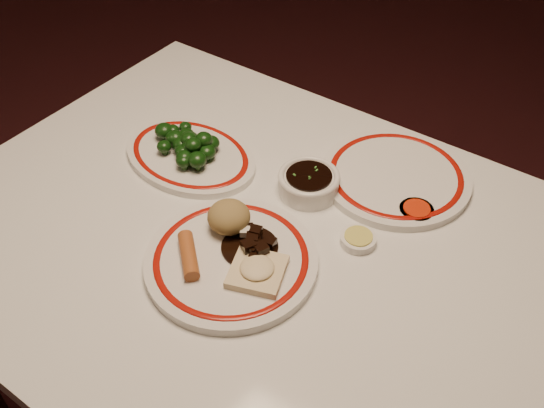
{
  "coord_description": "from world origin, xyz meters",
  "views": [
    {
      "loc": [
        0.46,
        -0.6,
        1.54
      ],
      "look_at": [
        0.0,
        0.04,
        0.8
      ],
      "focal_mm": 40.0,
      "sensor_mm": 36.0,
      "label": 1
    }
  ],
  "objects_px": {
    "fried_wonton": "(257,270)",
    "soy_bowl": "(309,184)",
    "rice_mound": "(229,217)",
    "broccoli_pile": "(187,144)",
    "stirfry_heap": "(253,244)",
    "main_plate": "(231,260)",
    "spring_roll": "(189,255)",
    "dining_table": "(258,269)",
    "broccoli_plate": "(190,155)"
  },
  "relations": [
    {
      "from": "dining_table",
      "to": "main_plate",
      "type": "relative_size",
      "value": 3.41
    },
    {
      "from": "main_plate",
      "to": "fried_wonton",
      "type": "bearing_deg",
      "value": -4.25
    },
    {
      "from": "main_plate",
      "to": "soy_bowl",
      "type": "xyz_separation_m",
      "value": [
        0.01,
        0.23,
        0.01
      ]
    },
    {
      "from": "dining_table",
      "to": "broccoli_pile",
      "type": "bearing_deg",
      "value": 158.65
    },
    {
      "from": "main_plate",
      "to": "fried_wonton",
      "type": "height_order",
      "value": "fried_wonton"
    },
    {
      "from": "soy_bowl",
      "to": "broccoli_pile",
      "type": "bearing_deg",
      "value": -167.27
    },
    {
      "from": "dining_table",
      "to": "stirfry_heap",
      "type": "distance_m",
      "value": 0.13
    },
    {
      "from": "main_plate",
      "to": "rice_mound",
      "type": "height_order",
      "value": "rice_mound"
    },
    {
      "from": "dining_table",
      "to": "soy_bowl",
      "type": "height_order",
      "value": "soy_bowl"
    },
    {
      "from": "stirfry_heap",
      "to": "broccoli_plate",
      "type": "bearing_deg",
      "value": 152.27
    },
    {
      "from": "stirfry_heap",
      "to": "fried_wonton",
      "type": "bearing_deg",
      "value": -46.59
    },
    {
      "from": "main_plate",
      "to": "stirfry_heap",
      "type": "relative_size",
      "value": 3.55
    },
    {
      "from": "spring_roll",
      "to": "broccoli_pile",
      "type": "distance_m",
      "value": 0.3
    },
    {
      "from": "broccoli_plate",
      "to": "broccoli_pile",
      "type": "bearing_deg",
      "value": -156.64
    },
    {
      "from": "fried_wonton",
      "to": "soy_bowl",
      "type": "distance_m",
      "value": 0.24
    },
    {
      "from": "main_plate",
      "to": "broccoli_plate",
      "type": "relative_size",
      "value": 1.15
    },
    {
      "from": "main_plate",
      "to": "spring_roll",
      "type": "distance_m",
      "value": 0.07
    },
    {
      "from": "main_plate",
      "to": "fried_wonton",
      "type": "xyz_separation_m",
      "value": [
        0.06,
        -0.0,
        0.02
      ]
    },
    {
      "from": "dining_table",
      "to": "fried_wonton",
      "type": "relative_size",
      "value": 10.76
    },
    {
      "from": "spring_roll",
      "to": "stirfry_heap",
      "type": "bearing_deg",
      "value": 1.72
    },
    {
      "from": "spring_roll",
      "to": "broccoli_plate",
      "type": "bearing_deg",
      "value": 82.62
    },
    {
      "from": "rice_mound",
      "to": "soy_bowl",
      "type": "bearing_deg",
      "value": 73.85
    },
    {
      "from": "rice_mound",
      "to": "spring_roll",
      "type": "bearing_deg",
      "value": -94.29
    },
    {
      "from": "fried_wonton",
      "to": "stirfry_heap",
      "type": "distance_m",
      "value": 0.06
    },
    {
      "from": "spring_roll",
      "to": "soy_bowl",
      "type": "xyz_separation_m",
      "value": [
        0.06,
        0.28,
        -0.01
      ]
    },
    {
      "from": "rice_mound",
      "to": "stirfry_heap",
      "type": "height_order",
      "value": "rice_mound"
    },
    {
      "from": "broccoli_plate",
      "to": "stirfry_heap",
      "type": "bearing_deg",
      "value": -27.73
    },
    {
      "from": "broccoli_pile",
      "to": "spring_roll",
      "type": "bearing_deg",
      "value": -48.54
    },
    {
      "from": "rice_mound",
      "to": "fried_wonton",
      "type": "xyz_separation_m",
      "value": [
        0.1,
        -0.06,
        -0.02
      ]
    },
    {
      "from": "main_plate",
      "to": "rice_mound",
      "type": "bearing_deg",
      "value": 130.29
    },
    {
      "from": "dining_table",
      "to": "broccoli_pile",
      "type": "xyz_separation_m",
      "value": [
        -0.24,
        0.1,
        0.13
      ]
    },
    {
      "from": "rice_mound",
      "to": "broccoli_pile",
      "type": "xyz_separation_m",
      "value": [
        -0.2,
        0.12,
        -0.01
      ]
    },
    {
      "from": "broccoli_plate",
      "to": "broccoli_pile",
      "type": "height_order",
      "value": "broccoli_pile"
    },
    {
      "from": "main_plate",
      "to": "broccoli_pile",
      "type": "relative_size",
      "value": 2.21
    },
    {
      "from": "spring_roll",
      "to": "fried_wonton",
      "type": "bearing_deg",
      "value": -27.54
    },
    {
      "from": "dining_table",
      "to": "spring_roll",
      "type": "bearing_deg",
      "value": -111.46
    },
    {
      "from": "main_plate",
      "to": "stirfry_heap",
      "type": "height_order",
      "value": "stirfry_heap"
    },
    {
      "from": "soy_bowl",
      "to": "main_plate",
      "type": "bearing_deg",
      "value": -91.53
    },
    {
      "from": "dining_table",
      "to": "broccoli_pile",
      "type": "height_order",
      "value": "broccoli_pile"
    },
    {
      "from": "spring_roll",
      "to": "soy_bowl",
      "type": "bearing_deg",
      "value": 29.85
    },
    {
      "from": "dining_table",
      "to": "rice_mound",
      "type": "xyz_separation_m",
      "value": [
        -0.04,
        -0.03,
        0.14
      ]
    },
    {
      "from": "dining_table",
      "to": "main_plate",
      "type": "bearing_deg",
      "value": -87.31
    },
    {
      "from": "dining_table",
      "to": "rice_mound",
      "type": "relative_size",
      "value": 15.82
    },
    {
      "from": "rice_mound",
      "to": "soy_bowl",
      "type": "relative_size",
      "value": 0.65
    },
    {
      "from": "fried_wonton",
      "to": "soy_bowl",
      "type": "xyz_separation_m",
      "value": [
        -0.05,
        0.24,
        -0.01
      ]
    },
    {
      "from": "broccoli_pile",
      "to": "soy_bowl",
      "type": "height_order",
      "value": "broccoli_pile"
    },
    {
      "from": "stirfry_heap",
      "to": "broccoli_pile",
      "type": "bearing_deg",
      "value": 152.83
    },
    {
      "from": "rice_mound",
      "to": "soy_bowl",
      "type": "xyz_separation_m",
      "value": [
        0.05,
        0.18,
        -0.03
      ]
    },
    {
      "from": "dining_table",
      "to": "rice_mound",
      "type": "height_order",
      "value": "rice_mound"
    },
    {
      "from": "main_plate",
      "to": "broccoli_plate",
      "type": "distance_m",
      "value": 0.3
    }
  ]
}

